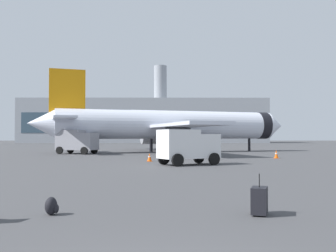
% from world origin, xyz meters
% --- Properties ---
extents(airplane_at_gate, '(35.00, 31.96, 10.50)m').
position_xyz_m(airplane_at_gate, '(0.50, 47.48, 3.66)').
color(airplane_at_gate, silver).
rests_on(airplane_at_gate, ground).
extents(service_truck, '(5.26, 3.80, 2.90)m').
position_xyz_m(service_truck, '(-10.65, 42.15, 1.61)').
color(service_truck, gray).
rests_on(service_truck, ground).
extents(cargo_van, '(4.83, 3.90, 2.60)m').
position_xyz_m(cargo_van, '(1.74, 23.93, 1.45)').
color(cargo_van, white).
rests_on(cargo_van, ground).
extents(safety_cone_near, '(0.44, 0.44, 0.71)m').
position_xyz_m(safety_cone_near, '(-1.27, 27.93, 0.35)').
color(safety_cone_near, '#F2590C').
rests_on(safety_cone_near, ground).
extents(safety_cone_mid, '(0.44, 0.44, 0.81)m').
position_xyz_m(safety_cone_mid, '(10.75, 32.58, 0.40)').
color(safety_cone_mid, '#F2590C').
rests_on(safety_cone_mid, ground).
extents(rolling_suitcase, '(0.59, 0.73, 1.10)m').
position_xyz_m(rolling_suitcase, '(2.57, 5.59, 0.39)').
color(rolling_suitcase, black).
rests_on(rolling_suitcase, ground).
extents(traveller_backpack, '(0.36, 0.40, 0.48)m').
position_xyz_m(traveller_backpack, '(-2.97, 5.64, 0.23)').
color(traveller_backpack, black).
rests_on(traveller_backpack, ground).
extents(terminal_building, '(82.23, 18.66, 26.67)m').
position_xyz_m(terminal_building, '(-7.18, 129.56, 7.47)').
color(terminal_building, gray).
rests_on(terminal_building, ground).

